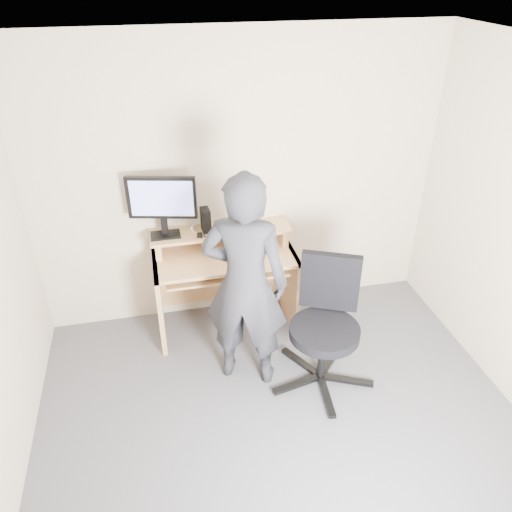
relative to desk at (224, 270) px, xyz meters
name	(u,v)px	position (x,y,z in m)	size (l,w,h in m)	color
ground	(291,451)	(0.20, -1.53, -0.55)	(3.50, 3.50, 0.00)	#59585E
back_wall	(240,184)	(0.20, 0.22, 0.70)	(3.50, 0.02, 2.50)	beige
ceiling	(313,70)	(0.20, -1.53, 1.95)	(3.50, 3.50, 0.02)	white
desk	(224,270)	(0.00, 0.00, 0.00)	(1.20, 0.60, 0.91)	tan
monitor	(162,201)	(-0.47, 0.06, 0.68)	(0.55, 0.17, 0.53)	black
external_drive	(206,220)	(-0.12, 0.09, 0.46)	(0.07, 0.13, 0.20)	black
travel_mug	(238,219)	(0.15, 0.08, 0.45)	(0.07, 0.07, 0.17)	silver
smartphone	(241,229)	(0.17, 0.03, 0.37)	(0.07, 0.13, 0.01)	black
charger	(200,235)	(-0.19, -0.02, 0.38)	(0.04, 0.04, 0.04)	black
headphones	(200,228)	(-0.17, 0.12, 0.37)	(0.16, 0.16, 0.02)	silver
keyboard	(223,269)	(-0.03, -0.17, 0.12)	(0.46, 0.18, 0.03)	black
mouse	(258,255)	(0.27, -0.18, 0.22)	(0.10, 0.06, 0.04)	black
office_chair	(326,319)	(0.64, -0.86, 0.01)	(0.80, 0.79, 1.01)	black
person	(245,284)	(0.05, -0.72, 0.32)	(0.64, 0.42, 1.74)	black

